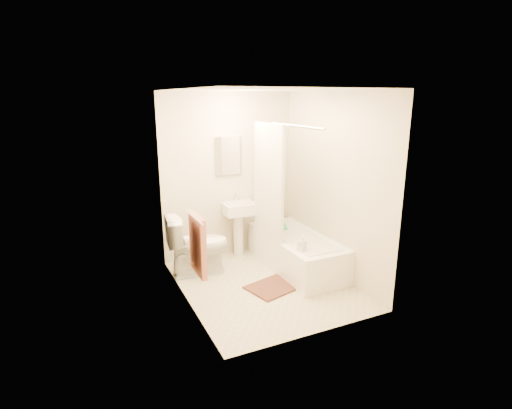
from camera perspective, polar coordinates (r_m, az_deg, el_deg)
name	(u,v)px	position (r m, az deg, el deg)	size (l,w,h in m)	color
floor	(264,284)	(5.21, 1.19, -11.35)	(2.40, 2.40, 0.00)	beige
ceiling	(265,90)	(4.66, 1.36, 16.10)	(2.40, 2.40, 0.00)	white
wall_back	(228,176)	(5.87, -3.96, 4.08)	(2.00, 0.02, 2.40)	beige
wall_left	(183,202)	(4.45, -10.34, 0.30)	(0.02, 2.40, 2.40)	beige
wall_right	(333,186)	(5.30, 11.01, 2.65)	(0.02, 2.40, 2.40)	beige
mirror	(229,156)	(5.80, -3.94, 6.96)	(0.40, 0.03, 0.55)	white
curtain_rod	(284,124)	(4.90, 4.00, 11.34)	(0.03, 0.03, 1.70)	silver
shower_curtain	(268,182)	(5.36, 1.77, 3.26)	(0.04, 0.80, 1.55)	silver
towel_bar	(194,217)	(4.26, -8.88, -1.72)	(0.02, 0.02, 0.60)	silver
towel	(198,245)	(4.37, -8.33, -5.70)	(0.06, 0.45, 0.66)	#CC7266
toilet_paper	(189,241)	(4.73, -9.62, -5.14)	(0.12, 0.12, 0.11)	white
toilet	(198,245)	(5.41, -8.30, -5.78)	(0.46, 0.82, 0.81)	silver
sink	(239,227)	(5.97, -2.48, -3.20)	(0.45, 0.36, 0.89)	silver
bathtub	(296,252)	(5.63, 5.72, -6.72)	(0.72, 1.65, 0.46)	white
bath_mat	(274,287)	(5.13, 2.58, -11.64)	(0.64, 0.48, 0.02)	#502B1B
soap_bottle	(302,243)	(5.00, 6.57, -5.55)	(0.09, 0.09, 0.20)	white
scrub_brush	(284,227)	(5.86, 4.03, -3.20)	(0.07, 0.22, 0.04)	#33A764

